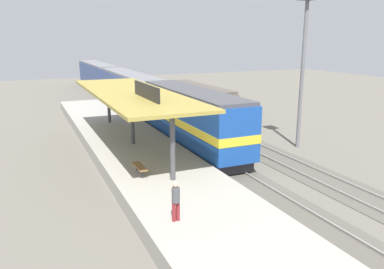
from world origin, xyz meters
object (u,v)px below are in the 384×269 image
at_px(passenger_carriage_front, 130,91).
at_px(freight_car, 197,102).
at_px(person_waiting, 176,200).
at_px(light_mast, 305,37).
at_px(locomotive, 191,118).
at_px(platform_bench, 140,167).
at_px(passenger_carriage_rear, 97,76).

bearing_deg(passenger_carriage_front, freight_car, -62.97).
relative_size(passenger_carriage_front, person_waiting, 11.70).
distance_m(freight_car, light_mast, 13.98).
bearing_deg(locomotive, platform_bench, -133.27).
bearing_deg(freight_car, light_mast, -75.06).
distance_m(passenger_carriage_rear, freight_car, 30.17).
xyz_separation_m(platform_bench, freight_car, (10.60, 15.36, 0.63)).
xyz_separation_m(passenger_carriage_rear, light_mast, (7.80, -41.81, 6.08)).
height_order(locomotive, passenger_carriage_rear, locomotive).
relative_size(passenger_carriage_rear, freight_car, 1.67).
relative_size(locomotive, passenger_carriage_rear, 0.72).
bearing_deg(light_mast, platform_bench, -166.30).
bearing_deg(locomotive, passenger_carriage_rear, 90.00).
distance_m(passenger_carriage_rear, person_waiting, 51.60).
height_order(locomotive, freight_car, locomotive).
relative_size(locomotive, freight_car, 1.20).
distance_m(platform_bench, light_mast, 15.86).
relative_size(locomotive, light_mast, 1.23).
relative_size(platform_bench, locomotive, 0.12).
bearing_deg(locomotive, freight_car, 62.89).
bearing_deg(light_mast, locomotive, 158.90).
height_order(platform_bench, locomotive, locomotive).
bearing_deg(passenger_carriage_front, person_waiting, -101.55).
height_order(platform_bench, person_waiting, person_waiting).
bearing_deg(light_mast, passenger_carriage_rear, 100.57).
xyz_separation_m(passenger_carriage_front, passenger_carriage_rear, (0.00, 20.80, 0.00)).
height_order(passenger_carriage_front, person_waiting, passenger_carriage_front).
height_order(platform_bench, light_mast, light_mast).
bearing_deg(freight_car, locomotive, -117.11).
height_order(platform_bench, passenger_carriage_rear, passenger_carriage_rear).
xyz_separation_m(passenger_carriage_rear, freight_car, (4.60, -29.82, -0.34)).
relative_size(passenger_carriage_front, passenger_carriage_rear, 1.00).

